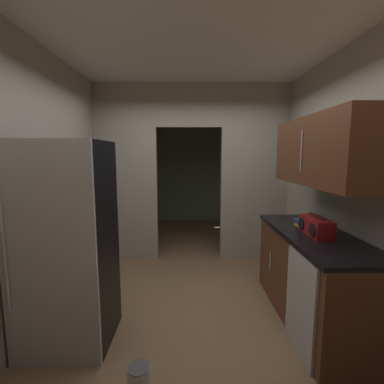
{
  "coord_description": "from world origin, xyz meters",
  "views": [
    {
      "loc": [
        -0.07,
        -2.79,
        1.7
      ],
      "look_at": [
        -0.02,
        0.38,
        1.27
      ],
      "focal_mm": 25.8,
      "sensor_mm": 36.0,
      "label": 1
    }
  ],
  "objects": [
    {
      "name": "kitchen_flank_left",
      "position": [
        -1.58,
        -0.43,
        1.39
      ],
      "size": [
        0.1,
        4.14,
        2.79
      ],
      "primitive_type": "cube",
      "color": "#9E998C",
      "rests_on": "ground"
    },
    {
      "name": "kitchen_partition",
      "position": [
        0.02,
        1.64,
        1.51
      ],
      "size": [
        3.06,
        0.12,
        2.79
      ],
      "color": "#9E998C",
      "rests_on": "ground"
    },
    {
      "name": "boombox",
      "position": [
        1.17,
        -0.22,
        1.01
      ],
      "size": [
        0.19,
        0.41,
        0.2
      ],
      "color": "maroon",
      "rests_on": "lower_cabinet_run"
    },
    {
      "name": "paint_can",
      "position": [
        -0.42,
        -1.02,
        0.1
      ],
      "size": [
        0.17,
        0.17,
        0.2
      ],
      "color": "silver",
      "rests_on": "ground"
    },
    {
      "name": "book_stack",
      "position": [
        1.17,
        0.13,
        0.96
      ],
      "size": [
        0.14,
        0.16,
        0.07
      ],
      "color": "gold",
      "rests_on": "lower_cabinet_run"
    },
    {
      "name": "adjoining_room_shell",
      "position": [
        0.0,
        3.43,
        1.39
      ],
      "size": [
        3.06,
        2.68,
        2.79
      ],
      "color": "gray",
      "rests_on": "ground"
    },
    {
      "name": "ground",
      "position": [
        0.0,
        0.0,
        0.0
      ],
      "size": [
        20.0,
        20.0,
        0.0
      ],
      "primitive_type": "plane",
      "color": "brown"
    },
    {
      "name": "kitchen_flank_right",
      "position": [
        1.58,
        -0.43,
        1.39
      ],
      "size": [
        0.1,
        4.14,
        2.79
      ],
      "primitive_type": "cube",
      "color": "#9E998C",
      "rests_on": "ground"
    },
    {
      "name": "lower_cabinet_run",
      "position": [
        1.2,
        -0.14,
        0.46
      ],
      "size": [
        0.66,
        1.7,
        0.92
      ],
      "color": "brown",
      "rests_on": "ground"
    },
    {
      "name": "kitchen_overhead_slab",
      "position": [
        0.0,
        0.49,
        2.82
      ],
      "size": [
        3.46,
        7.28,
        0.06
      ],
      "primitive_type": "cube",
      "color": "silver"
    },
    {
      "name": "refrigerator",
      "position": [
        -1.14,
        -0.43,
        0.91
      ],
      "size": [
        0.74,
        0.71,
        1.81
      ],
      "color": "black",
      "rests_on": "ground"
    },
    {
      "name": "dishwasher",
      "position": [
        0.88,
        -0.61,
        0.43
      ],
      "size": [
        0.02,
        0.56,
        0.86
      ],
      "color": "#B7BABC",
      "rests_on": "ground"
    },
    {
      "name": "upper_cabinet_counterside",
      "position": [
        1.2,
        -0.14,
        1.73
      ],
      "size": [
        0.36,
        1.53,
        0.65
      ],
      "color": "brown"
    }
  ]
}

